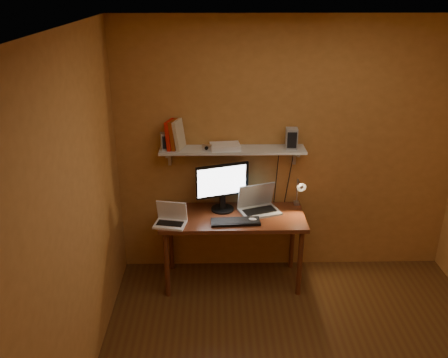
{
  "coord_description": "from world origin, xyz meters",
  "views": [
    {
      "loc": [
        -0.72,
        -2.83,
        2.87
      ],
      "look_at": [
        -0.64,
        1.18,
        1.18
      ],
      "focal_mm": 38.0,
      "sensor_mm": 36.0,
      "label": 1
    }
  ],
  "objects_px": {
    "desk": "(233,223)",
    "mouse": "(253,220)",
    "laptop": "(258,204)",
    "netbook": "(171,218)",
    "speaker_right": "(292,138)",
    "router": "(225,146)",
    "desk_lamp": "(299,190)",
    "keyboard": "(235,222)",
    "wall_shelf": "(233,150)",
    "shelf_camera": "(207,148)",
    "monitor": "(222,185)",
    "speaker_left": "(166,141)"
  },
  "relations": [
    {
      "from": "speaker_left",
      "to": "shelf_camera",
      "type": "distance_m",
      "value": 0.4
    },
    {
      "from": "keyboard",
      "to": "router",
      "type": "relative_size",
      "value": 1.64
    },
    {
      "from": "desk",
      "to": "router",
      "type": "bearing_deg",
      "value": 110.96
    },
    {
      "from": "monitor",
      "to": "netbook",
      "type": "xyz_separation_m",
      "value": [
        -0.49,
        -0.28,
        -0.21
      ]
    },
    {
      "from": "monitor",
      "to": "speaker_left",
      "type": "relative_size",
      "value": 3.26
    },
    {
      "from": "desk",
      "to": "laptop",
      "type": "distance_m",
      "value": 0.31
    },
    {
      "from": "speaker_right",
      "to": "shelf_camera",
      "type": "distance_m",
      "value": 0.81
    },
    {
      "from": "monitor",
      "to": "shelf_camera",
      "type": "bearing_deg",
      "value": 157.17
    },
    {
      "from": "speaker_left",
      "to": "speaker_right",
      "type": "relative_size",
      "value": 0.8
    },
    {
      "from": "monitor",
      "to": "desk_lamp",
      "type": "height_order",
      "value": "monitor"
    },
    {
      "from": "mouse",
      "to": "shelf_camera",
      "type": "bearing_deg",
      "value": 163.67
    },
    {
      "from": "speaker_right",
      "to": "router",
      "type": "relative_size",
      "value": 0.7
    },
    {
      "from": "wall_shelf",
      "to": "keyboard",
      "type": "height_order",
      "value": "wall_shelf"
    },
    {
      "from": "shelf_camera",
      "to": "desk_lamp",
      "type": "bearing_deg",
      "value": -1.02
    },
    {
      "from": "desk_lamp",
      "to": "monitor",
      "type": "bearing_deg",
      "value": 179.69
    },
    {
      "from": "desk",
      "to": "router",
      "type": "height_order",
      "value": "router"
    },
    {
      "from": "desk",
      "to": "mouse",
      "type": "bearing_deg",
      "value": -34.39
    },
    {
      "from": "desk_lamp",
      "to": "router",
      "type": "distance_m",
      "value": 0.86
    },
    {
      "from": "desk_lamp",
      "to": "shelf_camera",
      "type": "height_order",
      "value": "shelf_camera"
    },
    {
      "from": "netbook",
      "to": "keyboard",
      "type": "relative_size",
      "value": 0.69
    },
    {
      "from": "laptop",
      "to": "speaker_right",
      "type": "bearing_deg",
      "value": -3.75
    },
    {
      "from": "netbook",
      "to": "keyboard",
      "type": "bearing_deg",
      "value": 11.26
    },
    {
      "from": "speaker_right",
      "to": "desk_lamp",
      "type": "bearing_deg",
      "value": -30.14
    },
    {
      "from": "wall_shelf",
      "to": "shelf_camera",
      "type": "bearing_deg",
      "value": -168.07
    },
    {
      "from": "speaker_left",
      "to": "speaker_right",
      "type": "xyz_separation_m",
      "value": [
        1.2,
        -0.0,
        0.02
      ]
    },
    {
      "from": "wall_shelf",
      "to": "speaker_right",
      "type": "xyz_separation_m",
      "value": [
        0.56,
        -0.0,
        0.12
      ]
    },
    {
      "from": "desk",
      "to": "mouse",
      "type": "distance_m",
      "value": 0.24
    },
    {
      "from": "speaker_right",
      "to": "router",
      "type": "xyz_separation_m",
      "value": [
        -0.63,
        -0.0,
        -0.08
      ]
    },
    {
      "from": "mouse",
      "to": "desk_lamp",
      "type": "distance_m",
      "value": 0.57
    },
    {
      "from": "wall_shelf",
      "to": "desk_lamp",
      "type": "height_order",
      "value": "wall_shelf"
    },
    {
      "from": "speaker_left",
      "to": "desk",
      "type": "bearing_deg",
      "value": -30.49
    },
    {
      "from": "desk_lamp",
      "to": "desk",
      "type": "bearing_deg",
      "value": -169.19
    },
    {
      "from": "laptop",
      "to": "netbook",
      "type": "height_order",
      "value": "laptop"
    },
    {
      "from": "desk",
      "to": "keyboard",
      "type": "bearing_deg",
      "value": -82.59
    },
    {
      "from": "desk_lamp",
      "to": "shelf_camera",
      "type": "relative_size",
      "value": 3.74
    },
    {
      "from": "router",
      "to": "desk",
      "type": "bearing_deg",
      "value": -69.04
    },
    {
      "from": "monitor",
      "to": "wall_shelf",
      "type": "bearing_deg",
      "value": 14.76
    },
    {
      "from": "monitor",
      "to": "speaker_right",
      "type": "bearing_deg",
      "value": -12.84
    },
    {
      "from": "monitor",
      "to": "desk_lamp",
      "type": "distance_m",
      "value": 0.76
    },
    {
      "from": "monitor",
      "to": "speaker_right",
      "type": "distance_m",
      "value": 0.8
    },
    {
      "from": "monitor",
      "to": "keyboard",
      "type": "bearing_deg",
      "value": -85.17
    },
    {
      "from": "keyboard",
      "to": "speaker_left",
      "type": "xyz_separation_m",
      "value": [
        -0.66,
        0.34,
        0.69
      ]
    },
    {
      "from": "desk",
      "to": "speaker_right",
      "type": "distance_m",
      "value": 1.0
    },
    {
      "from": "wall_shelf",
      "to": "speaker_right",
      "type": "bearing_deg",
      "value": -0.29
    },
    {
      "from": "speaker_left",
      "to": "speaker_right",
      "type": "distance_m",
      "value": 1.2
    },
    {
      "from": "mouse",
      "to": "desk_lamp",
      "type": "height_order",
      "value": "desk_lamp"
    },
    {
      "from": "desk",
      "to": "monitor",
      "type": "xyz_separation_m",
      "value": [
        -0.1,
        0.13,
        0.36
      ]
    },
    {
      "from": "mouse",
      "to": "router",
      "type": "height_order",
      "value": "router"
    },
    {
      "from": "keyboard",
      "to": "router",
      "type": "height_order",
      "value": "router"
    },
    {
      "from": "laptop",
      "to": "shelf_camera",
      "type": "height_order",
      "value": "shelf_camera"
    }
  ]
}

